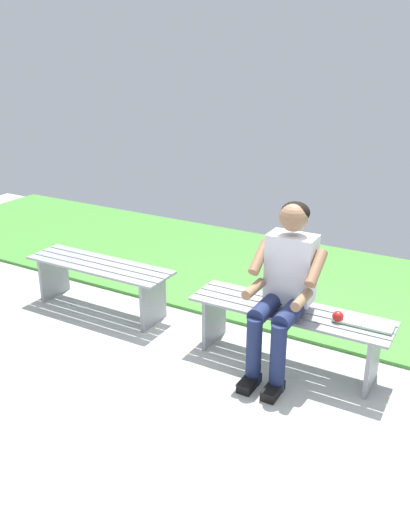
{
  "coord_description": "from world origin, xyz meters",
  "views": [
    {
      "loc": [
        -1.21,
        3.37,
        2.24
      ],
      "look_at": [
        0.63,
        0.15,
        0.8
      ],
      "focal_mm": 37.64,
      "sensor_mm": 36.0,
      "label": 1
    }
  ],
  "objects_px": {
    "bench_far": "(100,276)",
    "book_open": "(364,323)",
    "bench_near": "(289,323)",
    "apple": "(338,316)",
    "person_seated": "(284,284)"
  },
  "relations": [
    {
      "from": "bench_far",
      "to": "book_open",
      "type": "xyz_separation_m",
      "value": [
        -2.34,
        -0.04,
        0.13
      ]
    },
    {
      "from": "bench_near",
      "to": "apple",
      "type": "xyz_separation_m",
      "value": [
        -0.36,
        0.01,
        0.15
      ]
    },
    {
      "from": "apple",
      "to": "book_open",
      "type": "relative_size",
      "value": 0.19
    },
    {
      "from": "bench_near",
      "to": "person_seated",
      "type": "relative_size",
      "value": 1.2
    },
    {
      "from": "apple",
      "to": "book_open",
      "type": "height_order",
      "value": "apple"
    },
    {
      "from": "person_seated",
      "to": "apple",
      "type": "height_order",
      "value": "person_seated"
    },
    {
      "from": "book_open",
      "to": "apple",
      "type": "bearing_deg",
      "value": 15.8
    },
    {
      "from": "apple",
      "to": "bench_near",
      "type": "bearing_deg",
      "value": -1.85
    },
    {
      "from": "bench_near",
      "to": "bench_far",
      "type": "height_order",
      "value": "same"
    },
    {
      "from": "bench_near",
      "to": "person_seated",
      "type": "distance_m",
      "value": 0.37
    },
    {
      "from": "bench_near",
      "to": "bench_far",
      "type": "relative_size",
      "value": 1.08
    },
    {
      "from": "person_seated",
      "to": "book_open",
      "type": "xyz_separation_m",
      "value": [
        -0.55,
        -0.14,
        -0.23
      ]
    },
    {
      "from": "apple",
      "to": "book_open",
      "type": "xyz_separation_m",
      "value": [
        -0.17,
        -0.05,
        -0.03
      ]
    },
    {
      "from": "bench_near",
      "to": "book_open",
      "type": "relative_size",
      "value": 3.64
    },
    {
      "from": "bench_near",
      "to": "bench_far",
      "type": "bearing_deg",
      "value": -0.0
    }
  ]
}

